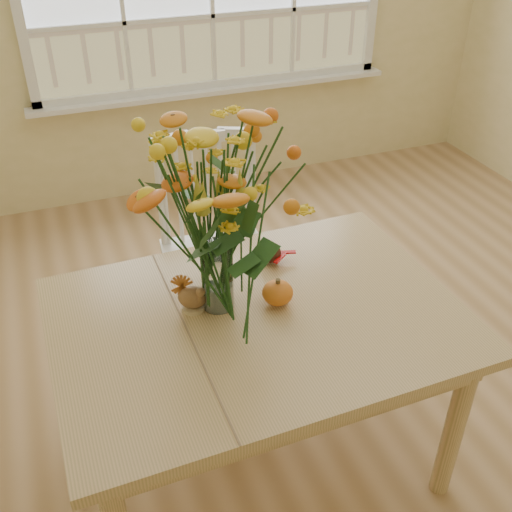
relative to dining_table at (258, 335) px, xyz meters
name	(u,v)px	position (x,y,z in m)	size (l,w,h in m)	color
floor	(372,395)	(0.59, 0.12, -0.63)	(4.00, 4.50, 0.01)	#A77F50
dining_table	(258,335)	(0.00, 0.00, 0.00)	(1.35, 0.97, 0.71)	tan
windsor_chair	(213,237)	(0.08, 0.76, -0.07)	(0.50, 0.48, 0.99)	white
flower_vase	(214,213)	(-0.11, 0.09, 0.45)	(0.50, 0.50, 0.59)	white
pumpkin	(278,294)	(0.08, 0.03, 0.13)	(0.10, 0.10, 0.08)	orange
turkey_figurine	(193,297)	(-0.19, 0.10, 0.14)	(0.12, 0.10, 0.12)	#CCB78C
dark_gourd	(270,254)	(0.15, 0.27, 0.13)	(0.12, 0.08, 0.07)	#38160F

